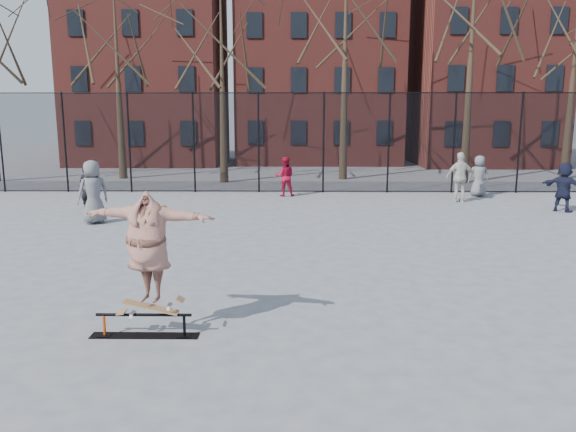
{
  "coord_description": "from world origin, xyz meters",
  "views": [
    {
      "loc": [
        0.08,
        -9.57,
        3.28
      ],
      "look_at": [
        -0.07,
        1.5,
        1.19
      ],
      "focal_mm": 35.0,
      "sensor_mm": 36.0,
      "label": 1
    }
  ],
  "objects_px": {
    "bystander_grey": "(93,192)",
    "bystander_navy": "(564,187)",
    "bystander_black": "(88,189)",
    "bystander_extra": "(479,176)",
    "skater": "(148,253)",
    "bystander_white": "(460,177)",
    "skateboard": "(151,310)",
    "skate_rail": "(144,327)",
    "bystander_red": "(285,177)"
  },
  "relations": [
    {
      "from": "bystander_black",
      "to": "bystander_extra",
      "type": "height_order",
      "value": "bystander_extra"
    },
    {
      "from": "bystander_black",
      "to": "bystander_grey",
      "type": "bearing_deg",
      "value": 128.68
    },
    {
      "from": "bystander_grey",
      "to": "bystander_navy",
      "type": "bearing_deg",
      "value": 148.54
    },
    {
      "from": "skate_rail",
      "to": "bystander_white",
      "type": "relative_size",
      "value": 0.88
    },
    {
      "from": "bystander_red",
      "to": "bystander_extra",
      "type": "xyz_separation_m",
      "value": [
        7.46,
        0.0,
        0.03
      ]
    },
    {
      "from": "skater",
      "to": "bystander_black",
      "type": "distance_m",
      "value": 11.13
    },
    {
      "from": "bystander_black",
      "to": "skater",
      "type": "bearing_deg",
      "value": 128.65
    },
    {
      "from": "skater",
      "to": "bystander_extra",
      "type": "bearing_deg",
      "value": 67.58
    },
    {
      "from": "skate_rail",
      "to": "bystander_black",
      "type": "xyz_separation_m",
      "value": [
        -4.5,
        10.12,
        0.64
      ]
    },
    {
      "from": "skater",
      "to": "bystander_grey",
      "type": "height_order",
      "value": "skater"
    },
    {
      "from": "skate_rail",
      "to": "bystander_grey",
      "type": "height_order",
      "value": "bystander_grey"
    },
    {
      "from": "skate_rail",
      "to": "bystander_navy",
      "type": "height_order",
      "value": "bystander_navy"
    },
    {
      "from": "skater",
      "to": "bystander_white",
      "type": "height_order",
      "value": "skater"
    },
    {
      "from": "skater",
      "to": "bystander_red",
      "type": "relative_size",
      "value": 1.3
    },
    {
      "from": "bystander_grey",
      "to": "bystander_black",
      "type": "bearing_deg",
      "value": -105.27
    },
    {
      "from": "skateboard",
      "to": "bystander_grey",
      "type": "distance_m",
      "value": 9.2
    },
    {
      "from": "skate_rail",
      "to": "bystander_red",
      "type": "distance_m",
      "value": 13.92
    },
    {
      "from": "skate_rail",
      "to": "bystander_black",
      "type": "distance_m",
      "value": 11.09
    },
    {
      "from": "bystander_grey",
      "to": "bystander_navy",
      "type": "relative_size",
      "value": 1.15
    },
    {
      "from": "skateboard",
      "to": "bystander_navy",
      "type": "bearing_deg",
      "value": 43.96
    },
    {
      "from": "skate_rail",
      "to": "bystander_navy",
      "type": "xyz_separation_m",
      "value": [
        11.01,
        10.51,
        0.68
      ]
    },
    {
      "from": "bystander_grey",
      "to": "bystander_black",
      "type": "height_order",
      "value": "bystander_grey"
    },
    {
      "from": "skateboard",
      "to": "bystander_grey",
      "type": "xyz_separation_m",
      "value": [
        -3.8,
        8.36,
        0.53
      ]
    },
    {
      "from": "bystander_black",
      "to": "bystander_extra",
      "type": "bearing_deg",
      "value": -150.94
    },
    {
      "from": "bystander_grey",
      "to": "bystander_white",
      "type": "xyz_separation_m",
      "value": [
        11.87,
        4.06,
        -0.03
      ]
    },
    {
      "from": "skateboard",
      "to": "bystander_navy",
      "type": "height_order",
      "value": "bystander_navy"
    },
    {
      "from": "bystander_white",
      "to": "bystander_grey",
      "type": "bearing_deg",
      "value": 14.53
    },
    {
      "from": "skater",
      "to": "bystander_black",
      "type": "bearing_deg",
      "value": 125.7
    },
    {
      "from": "skater",
      "to": "bystander_extra",
      "type": "height_order",
      "value": "skater"
    },
    {
      "from": "bystander_grey",
      "to": "bystander_extra",
      "type": "distance_m",
      "value": 14.07
    },
    {
      "from": "bystander_black",
      "to": "skate_rail",
      "type": "bearing_deg",
      "value": 128.12
    },
    {
      "from": "bystander_red",
      "to": "bystander_white",
      "type": "distance_m",
      "value": 6.5
    },
    {
      "from": "bystander_extra",
      "to": "bystander_black",
      "type": "bearing_deg",
      "value": 18.74
    },
    {
      "from": "bystander_grey",
      "to": "skater",
      "type": "bearing_deg",
      "value": 74.69
    },
    {
      "from": "bystander_white",
      "to": "bystander_navy",
      "type": "bearing_deg",
      "value": 141.67
    },
    {
      "from": "bystander_black",
      "to": "bystander_white",
      "type": "xyz_separation_m",
      "value": [
        12.67,
        2.3,
        0.12
      ]
    },
    {
      "from": "skateboard",
      "to": "bystander_navy",
      "type": "xyz_separation_m",
      "value": [
        10.9,
        10.51,
        0.41
      ]
    },
    {
      "from": "bystander_grey",
      "to": "bystander_navy",
      "type": "distance_m",
      "value": 14.86
    },
    {
      "from": "bystander_red",
      "to": "bystander_extra",
      "type": "height_order",
      "value": "bystander_extra"
    },
    {
      "from": "skateboard",
      "to": "bystander_black",
      "type": "xyz_separation_m",
      "value": [
        -4.61,
        10.12,
        0.38
      ]
    },
    {
      "from": "skate_rail",
      "to": "bystander_black",
      "type": "bearing_deg",
      "value": 113.95
    },
    {
      "from": "bystander_extra",
      "to": "bystander_navy",
      "type": "bearing_deg",
      "value": 121.57
    },
    {
      "from": "skate_rail",
      "to": "bystander_extra",
      "type": "height_order",
      "value": "bystander_extra"
    },
    {
      "from": "bystander_red",
      "to": "bystander_navy",
      "type": "relative_size",
      "value": 0.94
    },
    {
      "from": "bystander_navy",
      "to": "bystander_black",
      "type": "bearing_deg",
      "value": 46.47
    },
    {
      "from": "skateboard",
      "to": "bystander_extra",
      "type": "xyz_separation_m",
      "value": [
        9.18,
        13.79,
        0.39
      ]
    },
    {
      "from": "skate_rail",
      "to": "bystander_white",
      "type": "distance_m",
      "value": 14.89
    },
    {
      "from": "bystander_extra",
      "to": "bystander_white",
      "type": "bearing_deg",
      "value": 54.67
    },
    {
      "from": "bystander_grey",
      "to": "bystander_red",
      "type": "xyz_separation_m",
      "value": [
        5.52,
        5.43,
        -0.17
      ]
    },
    {
      "from": "skateboard",
      "to": "bystander_extra",
      "type": "bearing_deg",
      "value": 56.35
    }
  ]
}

